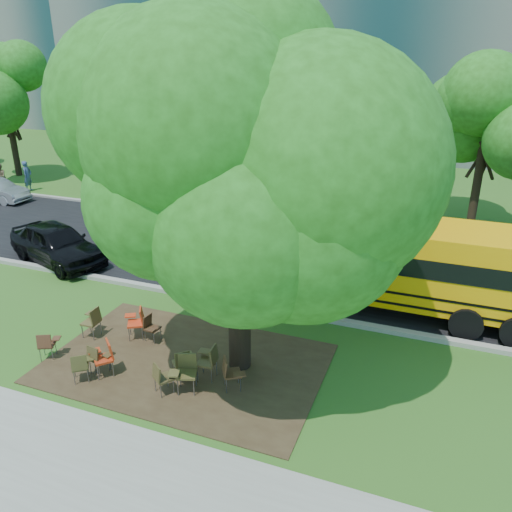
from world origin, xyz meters
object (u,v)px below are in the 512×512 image
at_px(chair_5, 186,369).
at_px(black_car, 57,243).
at_px(chair_6, 209,359).
at_px(chair_0, 47,343).
at_px(pedestrian_b, 0,177).
at_px(chair_7, 230,371).
at_px(main_tree, 237,164).
at_px(chair_9, 137,320).
at_px(chair_3, 105,355).
at_px(chair_1, 98,357).
at_px(chair_8, 93,319).
at_px(chair_10, 150,326).
at_px(chair_4, 162,376).
at_px(chair_11, 183,361).
at_px(pedestrian_a, 28,176).
at_px(chair_2, 81,365).
at_px(bg_car_red, 140,213).
at_px(school_bus, 374,257).

height_order(chair_5, black_car, black_car).
xyz_separation_m(chair_6, black_car, (-8.70, 4.65, 0.20)).
height_order(chair_0, pedestrian_b, pedestrian_b).
bearing_deg(chair_7, chair_6, -141.28).
height_order(black_car, pedestrian_b, pedestrian_b).
xyz_separation_m(main_tree, chair_9, (-3.20, 0.23, -4.64)).
bearing_deg(chair_3, chair_1, 57.44).
relative_size(chair_8, chair_10, 1.18).
height_order(chair_4, chair_7, chair_7).
relative_size(chair_11, pedestrian_a, 0.46).
relative_size(chair_3, chair_6, 1.01).
distance_m(main_tree, chair_9, 5.64).
bearing_deg(chair_8, chair_3, -135.99).
xyz_separation_m(main_tree, chair_11, (-1.10, -1.00, -4.72)).
bearing_deg(chair_0, chair_10, 15.27).
distance_m(chair_9, pedestrian_a, 19.42).
relative_size(chair_0, chair_6, 0.85).
bearing_deg(chair_2, chair_6, -14.58).
relative_size(chair_3, chair_5, 0.98).
bearing_deg(chair_10, chair_3, 0.56).
xyz_separation_m(chair_1, chair_3, (0.18, 0.05, 0.07)).
xyz_separation_m(chair_3, chair_8, (-1.43, 1.37, -0.01)).
relative_size(chair_0, bg_car_red, 0.17).
bearing_deg(bg_car_red, chair_0, -147.88).
distance_m(chair_10, chair_11, 2.07).
relative_size(chair_6, chair_7, 1.08).
xyz_separation_m(black_car, bg_car_red, (0.41, 5.00, -0.15)).
bearing_deg(bg_car_red, chair_4, -133.42).
distance_m(chair_2, pedestrian_b, 21.67).
bearing_deg(chair_9, chair_7, -140.16).
bearing_deg(chair_1, school_bus, 58.20).
xyz_separation_m(chair_1, pedestrian_a, (-15.42, 13.70, 0.37)).
relative_size(chair_1, chair_9, 0.88).
relative_size(chair_6, chair_8, 1.01).
relative_size(black_car, pedestrian_b, 2.86).
height_order(chair_2, chair_7, chair_7).
relative_size(chair_6, black_car, 0.20).
bearing_deg(chair_2, chair_3, 14.78).
bearing_deg(chair_3, black_car, 0.67).
height_order(chair_10, pedestrian_a, pedestrian_a).
bearing_deg(chair_0, chair_6, -15.71).
distance_m(chair_3, chair_4, 1.74).
bearing_deg(bg_car_red, pedestrian_b, 87.71).
relative_size(chair_1, bg_car_red, 0.18).
relative_size(school_bus, pedestrian_b, 7.20).
height_order(chair_7, chair_11, chair_7).
height_order(chair_4, chair_11, chair_4).
distance_m(chair_0, chair_7, 4.99).
bearing_deg(main_tree, bg_car_red, 134.65).
xyz_separation_m(chair_1, chair_5, (2.35, 0.20, 0.08)).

